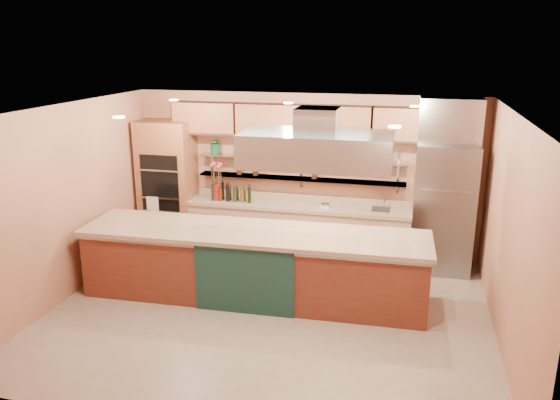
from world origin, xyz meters
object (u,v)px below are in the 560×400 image
(flower_vase, at_px, (217,192))
(kitchen_scale, at_px, (325,205))
(island, at_px, (254,264))
(copper_kettle, at_px, (249,151))
(green_canister, at_px, (265,151))
(refrigerator, at_px, (443,208))

(flower_vase, relative_size, kitchen_scale, 1.87)
(island, height_order, copper_kettle, copper_kettle)
(green_canister, bearing_deg, refrigerator, -4.34)
(copper_kettle, height_order, green_canister, green_canister)
(refrigerator, bearing_deg, island, -147.76)
(flower_vase, xyz_separation_m, kitchen_scale, (1.94, 0.00, -0.10))
(island, relative_size, green_canister, 28.52)
(island, xyz_separation_m, kitchen_scale, (0.77, 1.70, 0.46))
(refrigerator, xyz_separation_m, flower_vase, (-3.85, 0.01, 0.02))
(kitchen_scale, relative_size, green_canister, 0.88)
(island, distance_m, flower_vase, 2.14)
(copper_kettle, bearing_deg, kitchen_scale, -8.97)
(kitchen_scale, bearing_deg, refrigerator, -20.65)
(refrigerator, relative_size, kitchen_scale, 13.79)
(island, relative_size, kitchen_scale, 32.24)
(copper_kettle, xyz_separation_m, green_canister, (0.28, 0.00, 0.01))
(green_canister, bearing_deg, island, -79.83)
(island, xyz_separation_m, copper_kettle, (-0.63, 1.92, 1.28))
(flower_vase, bearing_deg, green_canister, 14.90)
(kitchen_scale, xyz_separation_m, green_canister, (-1.11, 0.22, 0.83))
(green_canister, bearing_deg, copper_kettle, 180.00)
(flower_vase, bearing_deg, island, -55.45)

